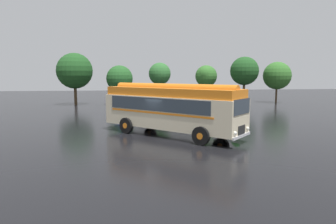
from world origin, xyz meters
name	(u,v)px	position (x,y,z in m)	size (l,w,h in m)	color
ground_plane	(163,135)	(0.00, 0.00, 0.00)	(120.00, 120.00, 0.00)	black
vintage_bus	(171,107)	(0.53, -0.14, 1.89)	(8.95, 8.76, 3.49)	beige
car_near_left	(125,103)	(-2.77, 14.73, 0.85)	(2.35, 4.38, 1.66)	navy
car_mid_left	(148,103)	(-0.16, 14.43, 0.85)	(2.27, 4.35, 1.66)	black
box_van	(175,98)	(3.06, 14.78, 1.36)	(2.66, 5.89, 2.50)	silver
tree_far_left	(75,71)	(-9.51, 22.11, 4.60)	(4.80, 4.80, 7.00)	#4C3823
tree_left_of_centre	(120,79)	(-3.48, 20.81, 3.55)	(3.50, 3.50, 5.32)	#4C3823
tree_centre	(160,74)	(1.93, 21.20, 4.15)	(3.02, 3.02, 5.73)	#4C3823
tree_right_of_centre	(206,76)	(8.57, 21.67, 3.93)	(3.06, 3.06, 5.42)	#4C3823
tree_far_right	(244,71)	(13.78, 20.85, 4.66)	(3.98, 3.98, 6.60)	#4C3823
tree_extra_right	(276,75)	(19.03, 21.55, 4.03)	(4.00, 4.00, 5.94)	#4C3823
puddle_patch	(226,145)	(3.32, -3.32, 0.00)	(1.62, 1.62, 0.01)	black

